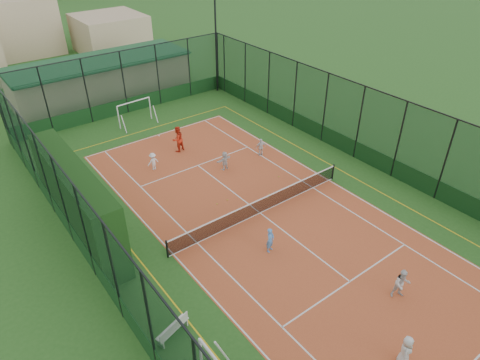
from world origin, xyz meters
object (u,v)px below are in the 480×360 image
at_px(child_near_right, 402,284).
at_px(coach, 178,139).
at_px(child_far_back, 225,161).
at_px(clubhouse, 101,77).
at_px(futsal_goal_far, 135,113).
at_px(child_near_left, 406,351).
at_px(white_bench, 172,328).
at_px(child_near_mid, 270,240).
at_px(child_far_right, 261,147).
at_px(child_far_left, 153,161).
at_px(floodlight_ne, 216,45).

xyz_separation_m(child_near_right, coach, (-1.04, 17.11, 0.17)).
relative_size(child_near_right, child_far_back, 1.19).
bearing_deg(clubhouse, futsal_goal_far, -93.22).
xyz_separation_m(child_near_left, coach, (1.60, 19.14, 0.20)).
distance_m(white_bench, coach, 15.10).
distance_m(child_near_right, coach, 17.14).
xyz_separation_m(white_bench, child_near_right, (8.84, -4.19, 0.32)).
bearing_deg(clubhouse, child_near_mid, -93.60).
xyz_separation_m(futsal_goal_far, child_near_right, (1.45, -22.89, -0.16)).
bearing_deg(coach, child_far_right, 123.82).
distance_m(futsal_goal_far, child_far_left, 7.26).
bearing_deg(child_near_left, child_near_mid, 60.35).
distance_m(white_bench, child_far_right, 14.96).
xyz_separation_m(futsal_goal_far, child_far_left, (-2.10, -6.95, -0.31)).
relative_size(clubhouse, coach, 8.37).
xyz_separation_m(floodlight_ne, child_near_left, (-10.21, -26.87, -3.41)).
distance_m(clubhouse, child_near_mid, 24.69).
bearing_deg(floodlight_ne, white_bench, -128.46).
bearing_deg(child_near_mid, futsal_goal_far, 65.28).
bearing_deg(child_far_right, coach, -22.73).
xyz_separation_m(futsal_goal_far, coach, (0.41, -5.78, 0.01)).
bearing_deg(child_near_left, child_near_right, 8.31).
height_order(child_near_left, child_far_back, child_near_left).
bearing_deg(child_far_back, child_far_right, 172.25).
bearing_deg(child_far_left, coach, -160.00).
xyz_separation_m(clubhouse, child_near_right, (1.04, -30.24, -0.83)).
xyz_separation_m(child_near_right, child_far_left, (-3.55, 15.94, -0.15)).
xyz_separation_m(clubhouse, coach, (-0.01, -13.13, -0.66)).
relative_size(child_near_mid, coach, 0.74).
bearing_deg(clubhouse, child_far_back, -86.12).
distance_m(white_bench, futsal_goal_far, 20.11).
relative_size(floodlight_ne, child_near_mid, 6.14).
distance_m(floodlight_ne, futsal_goal_far, 9.77).
bearing_deg(child_far_back, child_far_left, -44.26).
distance_m(futsal_goal_far, child_far_back, 9.80).
height_order(floodlight_ne, child_far_back, floodlight_ne).
xyz_separation_m(floodlight_ne, child_far_right, (-4.46, -11.63, -3.50)).
relative_size(white_bench, child_far_right, 1.23).
bearing_deg(floodlight_ne, child_near_mid, -117.83).
height_order(floodlight_ne, coach, floodlight_ne).
bearing_deg(floodlight_ne, child_near_right, -106.93).
bearing_deg(futsal_goal_far, child_far_back, -84.85).
distance_m(white_bench, child_far_left, 12.88).
relative_size(child_near_left, child_far_left, 1.19).
bearing_deg(child_near_right, floodlight_ne, 105.08).
bearing_deg(child_far_left, child_far_back, 138.37).
height_order(child_near_left, child_near_right, child_near_right).
distance_m(floodlight_ne, child_near_right, 26.19).
height_order(futsal_goal_far, child_far_back, futsal_goal_far).
bearing_deg(coach, child_far_back, 93.65).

